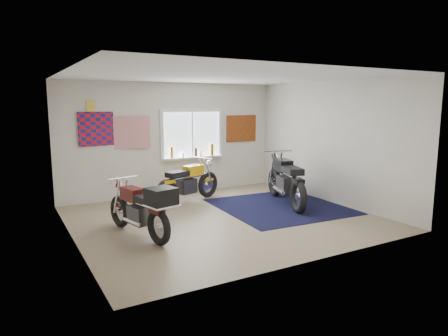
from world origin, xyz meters
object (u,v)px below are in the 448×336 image
yellow_triumph (188,184)px  maroon_tourer (142,209)px  black_chrome_bike (286,182)px  navy_rug (280,206)px

yellow_triumph → maroon_tourer: bearing=-152.5°
black_chrome_bike → maroon_tourer: bearing=118.8°
yellow_triumph → maroon_tourer: size_ratio=1.00×
navy_rug → maroon_tourer: size_ratio=1.41×
black_chrome_bike → navy_rug: bearing=136.0°
navy_rug → maroon_tourer: (-3.20, -0.50, 0.48)m
yellow_triumph → black_chrome_bike: size_ratio=0.86×
navy_rug → yellow_triumph: 2.09m
navy_rug → black_chrome_bike: bearing=27.5°
navy_rug → yellow_triumph: yellow_triumph is taller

